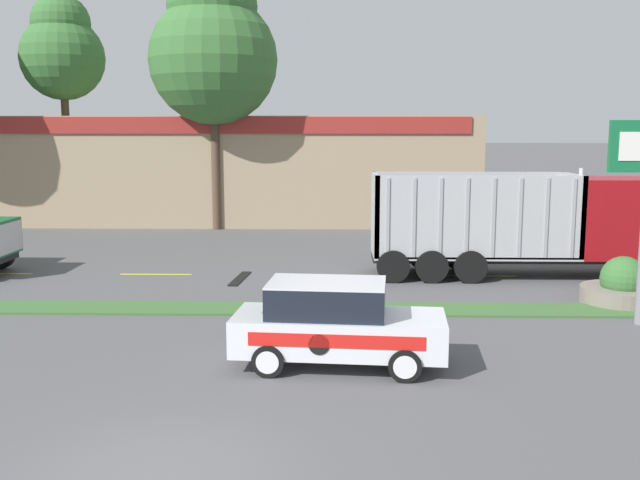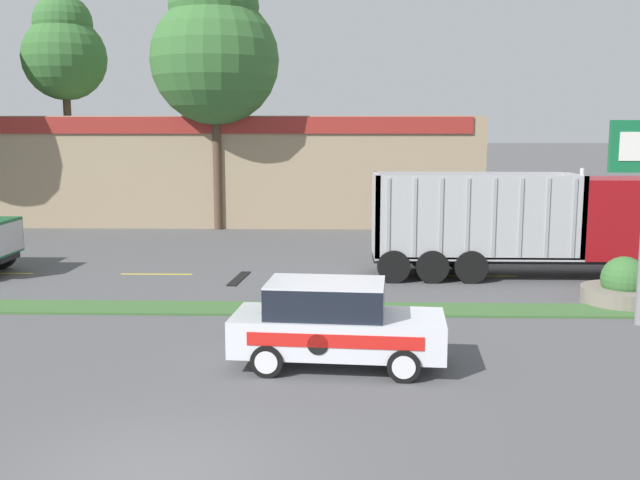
{
  "view_description": "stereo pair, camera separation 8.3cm",
  "coord_description": "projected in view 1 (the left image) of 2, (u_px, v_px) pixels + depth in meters",
  "views": [
    {
      "loc": [
        2.48,
        -9.19,
        4.72
      ],
      "look_at": [
        2.03,
        9.43,
        1.89
      ],
      "focal_mm": 40.0,
      "sensor_mm": 36.0,
      "label": 1
    },
    {
      "loc": [
        2.56,
        -9.19,
        4.72
      ],
      "look_at": [
        2.03,
        9.43,
        1.89
      ],
      "focal_mm": 40.0,
      "sensor_mm": 36.0,
      "label": 2
    }
  ],
  "objects": [
    {
      "name": "centre_line_5",
      "position": [
        317.0,
        275.0,
        23.71
      ],
      "size": [
        2.4,
        0.14,
        0.01
      ],
      "primitive_type": "cube",
      "color": "yellow",
      "rests_on": "ground_plane"
    },
    {
      "name": "store_building_backdrop",
      "position": [
        217.0,
        167.0,
        40.5
      ],
      "size": [
        27.84,
        12.1,
        5.49
      ],
      "color": "#9E896B",
      "rests_on": "ground_plane"
    },
    {
      "name": "centre_line_4",
      "position": [
        156.0,
        274.0,
        23.83
      ],
      "size": [
        2.4,
        0.14,
        0.01
      ],
      "primitive_type": "cube",
      "color": "yellow",
      "rests_on": "ground_plane"
    },
    {
      "name": "stone_planter",
      "position": [
        623.0,
        288.0,
        19.72
      ],
      "size": [
        2.26,
        2.26,
        1.33
      ],
      "color": "slate",
      "rests_on": "ground_plane"
    },
    {
      "name": "ground_plane",
      "position": [
        157.0,
        477.0,
        9.85
      ],
      "size": [
        600.0,
        600.0,
        0.0
      ],
      "primitive_type": "plane",
      "color": "#515154"
    },
    {
      "name": "centre_line_6",
      "position": [
        480.0,
        276.0,
        23.58
      ],
      "size": [
        2.4,
        0.14,
        0.01
      ],
      "primitive_type": "cube",
      "color": "yellow",
      "rests_on": "ground_plane"
    },
    {
      "name": "tree_behind_far_right",
      "position": [
        213.0,
        47.0,
        33.6
      ],
      "size": [
        6.09,
        6.09,
        12.65
      ],
      "color": "brown",
      "rests_on": "ground_plane"
    },
    {
      "name": "rally_car",
      "position": [
        336.0,
        323.0,
        14.4
      ],
      "size": [
        4.38,
        2.1,
        1.78
      ],
      "color": "silver",
      "rests_on": "ground_plane"
    },
    {
      "name": "tree_behind_right",
      "position": [
        62.0,
        50.0,
        35.83
      ],
      "size": [
        4.2,
        4.2,
        11.56
      ],
      "color": "brown",
      "rests_on": "ground_plane"
    },
    {
      "name": "grass_verge",
      "position": [
        244.0,
        309.0,
        19.11
      ],
      "size": [
        120.0,
        1.38,
        0.06
      ],
      "primitive_type": "cube",
      "color": "#3D6633",
      "rests_on": "ground_plane"
    },
    {
      "name": "dump_truck_trail",
      "position": [
        582.0,
        227.0,
        23.27
      ],
      "size": [
        11.75,
        2.56,
        3.6
      ],
      "color": "black",
      "rests_on": "ground_plane"
    }
  ]
}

